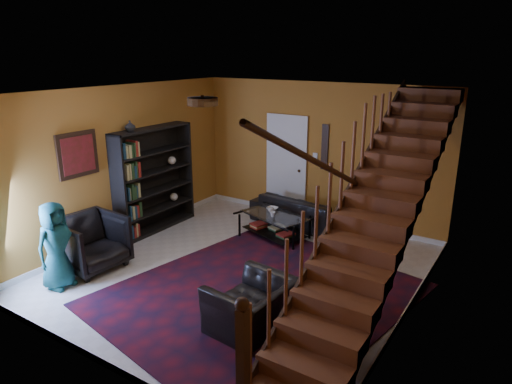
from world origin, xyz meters
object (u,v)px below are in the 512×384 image
armchair_left (91,243)px  coffee_table (275,224)px  bookshelf (155,181)px  armchair_right (252,306)px  sofa (301,211)px

armchair_left → coffee_table: 3.22m
bookshelf → armchair_right: bearing=-28.2°
sofa → armchair_left: size_ratio=2.13×
armchair_left → armchair_right: (3.10, -0.04, -0.11)m
armchair_left → sofa: bearing=-24.9°
armchair_left → coffee_table: bearing=-30.7°
sofa → armchair_right: (1.15, -3.55, 0.03)m
bookshelf → armchair_right: (3.45, -1.85, -0.64)m
sofa → coffee_table: size_ratio=1.49×
bookshelf → armchair_left: (0.35, -1.81, -0.53)m
sofa → coffee_table: 0.87m
armchair_right → armchair_left: bearing=-85.4°
sofa → armchair_right: size_ratio=2.03×
sofa → armchair_right: 3.73m
armchair_left → armchair_right: bearing=-86.8°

